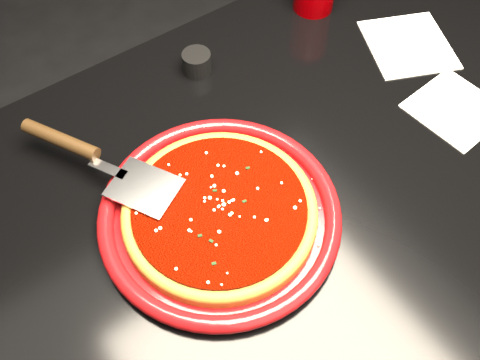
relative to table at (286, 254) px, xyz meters
name	(u,v)px	position (x,y,z in m)	size (l,w,h in m)	color
floor	(277,314)	(0.00, 0.00, -0.38)	(4.00, 4.00, 0.01)	black
table	(286,254)	(0.00, 0.00, 0.00)	(1.20, 0.80, 0.75)	black
plate	(220,214)	(-0.18, -0.02, 0.39)	(0.38, 0.38, 0.03)	maroon
pizza_crust	(220,213)	(-0.18, -0.02, 0.39)	(0.30, 0.30, 0.02)	brown
pizza_crust_rim	(219,210)	(-0.18, -0.02, 0.40)	(0.30, 0.30, 0.02)	brown
pizza_sauce	(219,208)	(-0.18, -0.02, 0.41)	(0.27, 0.27, 0.01)	#630800
parmesan_dusting	(219,206)	(-0.18, -0.02, 0.41)	(0.26, 0.26, 0.01)	beige
basil_flecks	(219,206)	(-0.18, -0.02, 0.41)	(0.24, 0.24, 0.00)	black
pizza_server	(100,160)	(-0.29, 0.15, 0.42)	(0.10, 0.34, 0.03)	silver
napkin_a	(455,109)	(0.29, -0.08, 0.38)	(0.14, 0.14, 0.00)	white
napkin_b	(408,45)	(0.34, 0.09, 0.38)	(0.16, 0.17, 0.00)	white
ramekin	(197,63)	(-0.03, 0.27, 0.40)	(0.05, 0.05, 0.04)	black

